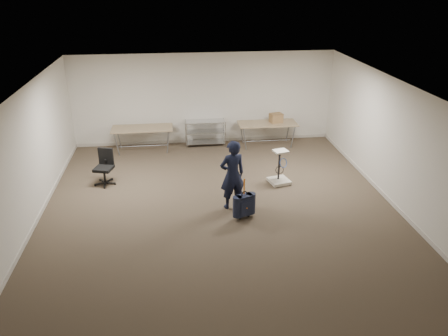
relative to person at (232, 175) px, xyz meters
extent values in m
plane|color=#413627|center=(-0.29, -0.16, -0.81)|extent=(9.00, 9.00, 0.00)
plane|color=silver|center=(-0.29, 4.34, 0.59)|extent=(8.00, 0.00, 8.00)
plane|color=silver|center=(-0.29, -4.66, 0.59)|extent=(8.00, 0.00, 8.00)
plane|color=silver|center=(-4.29, -0.16, 0.59)|extent=(0.00, 9.00, 9.00)
plane|color=silver|center=(3.71, -0.16, 0.59)|extent=(0.00, 9.00, 9.00)
plane|color=white|center=(-0.29, -0.16, 1.99)|extent=(8.00, 8.00, 0.00)
cube|color=beige|center=(-0.29, 4.33, -0.76)|extent=(8.00, 0.02, 0.10)
cube|color=beige|center=(-4.28, -0.16, -0.76)|extent=(0.02, 9.00, 0.10)
cube|color=beige|center=(3.70, -0.16, -0.76)|extent=(0.02, 9.00, 0.10)
cube|color=#97835C|center=(-2.19, 3.79, -0.10)|extent=(1.80, 0.75, 0.03)
cylinder|color=gray|center=(-2.19, 3.79, -0.66)|extent=(1.50, 0.02, 0.02)
cylinder|color=gray|center=(-2.94, 3.49, -0.47)|extent=(0.13, 0.04, 0.69)
cylinder|color=gray|center=(-1.44, 3.49, -0.47)|extent=(0.13, 0.04, 0.69)
cylinder|color=gray|center=(-2.94, 4.09, -0.47)|extent=(0.13, 0.04, 0.69)
cylinder|color=gray|center=(-1.44, 4.09, -0.47)|extent=(0.13, 0.04, 0.69)
cube|color=#97835C|center=(1.61, 3.79, -0.10)|extent=(1.80, 0.75, 0.03)
cylinder|color=gray|center=(1.61, 3.79, -0.66)|extent=(1.50, 0.02, 0.02)
cylinder|color=gray|center=(0.86, 3.49, -0.47)|extent=(0.13, 0.04, 0.69)
cylinder|color=gray|center=(2.36, 3.49, -0.47)|extent=(0.13, 0.04, 0.69)
cylinder|color=gray|center=(0.86, 4.09, -0.47)|extent=(0.13, 0.04, 0.69)
cylinder|color=gray|center=(2.36, 4.09, -0.47)|extent=(0.13, 0.04, 0.69)
cylinder|color=silver|center=(-0.89, 3.82, -0.41)|extent=(0.02, 0.02, 0.80)
cylinder|color=silver|center=(0.31, 3.82, -0.41)|extent=(0.02, 0.02, 0.80)
cylinder|color=silver|center=(-0.89, 4.27, -0.41)|extent=(0.02, 0.02, 0.80)
cylinder|color=silver|center=(0.31, 4.27, -0.41)|extent=(0.02, 0.02, 0.80)
cube|color=silver|center=(-0.29, 4.04, -0.71)|extent=(1.20, 0.45, 0.02)
cube|color=silver|center=(-0.29, 4.04, -0.36)|extent=(1.20, 0.45, 0.02)
cube|color=silver|center=(-0.29, 4.04, -0.03)|extent=(1.20, 0.45, 0.01)
imported|color=black|center=(0.00, 0.00, 0.00)|extent=(0.68, 0.53, 1.63)
cube|color=black|center=(0.19, -0.54, -0.48)|extent=(0.40, 0.31, 0.47)
cube|color=black|center=(0.18, -0.52, -0.74)|extent=(0.34, 0.24, 0.03)
cylinder|color=black|center=(0.09, -0.58, -0.78)|extent=(0.04, 0.07, 0.06)
cylinder|color=black|center=(0.29, -0.50, -0.78)|extent=(0.04, 0.07, 0.06)
torus|color=black|center=(0.19, -0.54, -0.22)|extent=(0.15, 0.08, 0.15)
cube|color=orange|center=(0.18, -0.52, -0.05)|extent=(0.03, 0.02, 0.36)
cylinder|color=black|center=(-3.06, 1.57, -0.77)|extent=(0.55, 0.55, 0.08)
cylinder|color=black|center=(-3.06, 1.57, -0.58)|extent=(0.06, 0.06, 0.37)
cube|color=black|center=(-3.06, 1.57, -0.38)|extent=(0.53, 0.53, 0.07)
cube|color=black|center=(-3.00, 1.76, -0.12)|extent=(0.39, 0.16, 0.44)
cube|color=beige|center=(1.37, 1.09, -0.75)|extent=(0.59, 0.59, 0.08)
cylinder|color=black|center=(1.17, 0.90, -0.79)|extent=(0.06, 0.06, 0.04)
cylinder|color=black|center=(1.37, 1.14, -0.32)|extent=(0.05, 0.05, 0.78)
cube|color=beige|center=(1.37, 1.09, 0.07)|extent=(0.40, 0.37, 0.04)
torus|color=blue|center=(1.42, 1.02, -0.23)|extent=(0.27, 0.16, 0.24)
cube|color=#A07B4A|center=(1.88, 3.83, 0.06)|extent=(0.43, 0.36, 0.28)
camera|label=1|loc=(-1.24, -8.74, 4.11)|focal=35.00mm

